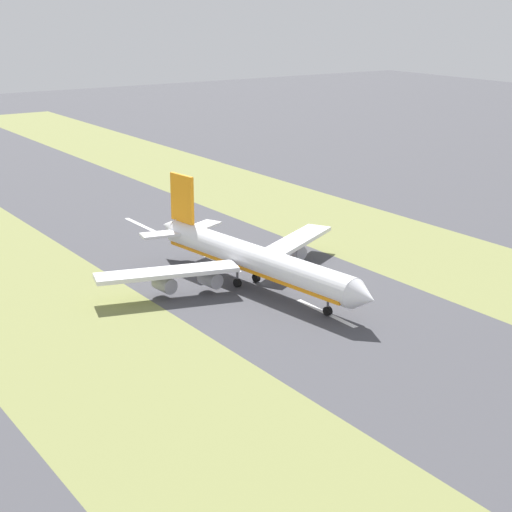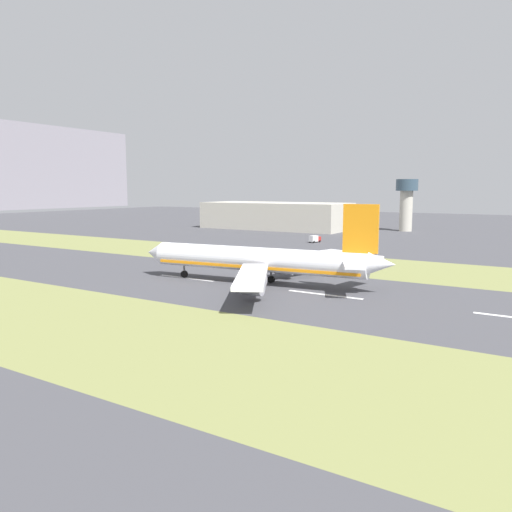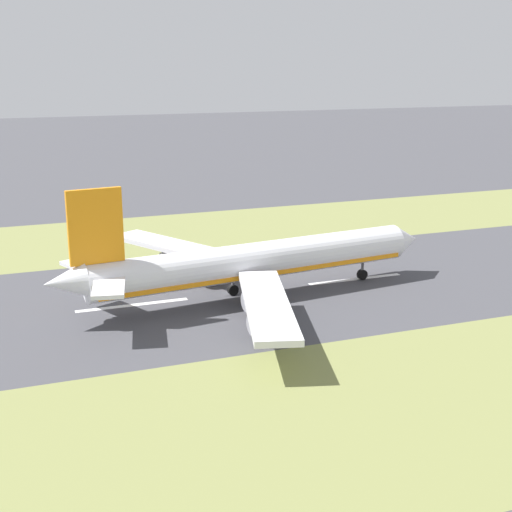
{
  "view_description": "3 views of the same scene",
  "coord_description": "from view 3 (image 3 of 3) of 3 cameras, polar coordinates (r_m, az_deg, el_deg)",
  "views": [
    {
      "loc": [
        97.23,
        144.3,
        58.61
      ],
      "look_at": [
        2.95,
        2.87,
        7.0
      ],
      "focal_mm": 60.0,
      "sensor_mm": 36.0,
      "label": 1
    },
    {
      "loc": [
        -101.47,
        -61.74,
        23.61
      ],
      "look_at": [
        2.95,
        2.87,
        7.0
      ],
      "focal_mm": 35.0,
      "sensor_mm": 36.0,
      "label": 2
    },
    {
      "loc": [
        107.77,
        -36.12,
        37.96
      ],
      "look_at": [
        2.95,
        2.87,
        7.0
      ],
      "focal_mm": 50.0,
      "sensor_mm": 36.0,
      "label": 3
    }
  ],
  "objects": [
    {
      "name": "ground_plane",
      "position": [
        119.84,
        -1.78,
        -3.0
      ],
      "size": [
        800.0,
        800.0,
        0.0
      ],
      "primitive_type": "plane",
      "color": "#424247"
    },
    {
      "name": "airplane_main_jet",
      "position": [
        115.49,
        -0.84,
        -0.58
      ],
      "size": [
        63.71,
        67.19,
        20.2
      ],
      "color": "white",
      "rests_on": "ground"
    },
    {
      "name": "grass_median_west",
      "position": [
        161.51,
        -6.9,
        1.77
      ],
      "size": [
        40.0,
        600.0,
        0.01
      ],
      "primitive_type": "cube",
      "color": "olive",
      "rests_on": "ground"
    },
    {
      "name": "centreline_dash_far",
      "position": [
        128.59,
        7.92,
        -1.85
      ],
      "size": [
        1.2,
        18.0,
        0.01
      ],
      "primitive_type": "cube",
      "color": "silver",
      "rests_on": "ground"
    },
    {
      "name": "grass_median_east",
      "position": [
        81.77,
        8.62,
        -12.38
      ],
      "size": [
        40.0,
        600.0,
        0.01
      ],
      "primitive_type": "cube",
      "color": "olive",
      "rests_on": "ground"
    },
    {
      "name": "centreline_dash_mid",
      "position": [
        115.83,
        -9.85,
        -3.89
      ],
      "size": [
        1.2,
        18.0,
        0.01
      ],
      "primitive_type": "cube",
      "color": "silver",
      "rests_on": "ground"
    }
  ]
}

